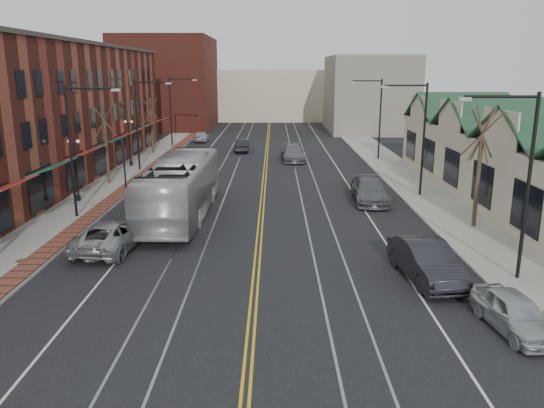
{
  "coord_description": "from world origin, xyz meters",
  "views": [
    {
      "loc": [
        0.8,
        -15.79,
        8.99
      ],
      "look_at": [
        0.71,
        11.81,
        2.0
      ],
      "focal_mm": 35.0,
      "sensor_mm": 36.0,
      "label": 1
    }
  ],
  "objects_px": {
    "transit_bus": "(181,188)",
    "parked_car_c": "(370,191)",
    "parked_suv": "(112,235)",
    "parked_car_d": "(365,187)",
    "parked_car_a": "(514,313)",
    "parked_car_b": "(426,261)"
  },
  "relations": [
    {
      "from": "parked_car_c",
      "to": "parked_car_d",
      "type": "relative_size",
      "value": 1.35
    },
    {
      "from": "parked_car_c",
      "to": "parked_suv",
      "type": "bearing_deg",
      "value": -143.45
    },
    {
      "from": "transit_bus",
      "to": "parked_suv",
      "type": "height_order",
      "value": "transit_bus"
    },
    {
      "from": "parked_suv",
      "to": "parked_car_b",
      "type": "distance_m",
      "value": 15.52
    },
    {
      "from": "parked_suv",
      "to": "parked_car_d",
      "type": "bearing_deg",
      "value": -135.19
    },
    {
      "from": "parked_suv",
      "to": "parked_car_d",
      "type": "height_order",
      "value": "parked_suv"
    },
    {
      "from": "parked_car_c",
      "to": "parked_car_a",
      "type": "bearing_deg",
      "value": -81.93
    },
    {
      "from": "parked_car_b",
      "to": "transit_bus",
      "type": "bearing_deg",
      "value": 133.12
    },
    {
      "from": "parked_suv",
      "to": "parked_car_c",
      "type": "xyz_separation_m",
      "value": [
        15.0,
        10.1,
        0.03
      ]
    },
    {
      "from": "parked_car_b",
      "to": "parked_car_a",
      "type": "bearing_deg",
      "value": -76.55
    },
    {
      "from": "transit_bus",
      "to": "parked_car_c",
      "type": "distance_m",
      "value": 13.1
    },
    {
      "from": "transit_bus",
      "to": "parked_car_a",
      "type": "xyz_separation_m",
      "value": [
        14.3,
        -15.06,
        -1.18
      ]
    },
    {
      "from": "parked_car_c",
      "to": "transit_bus",
      "type": "bearing_deg",
      "value": -160.61
    },
    {
      "from": "parked_suv",
      "to": "parked_car_a",
      "type": "distance_m",
      "value": 18.93
    },
    {
      "from": "parked_car_b",
      "to": "parked_car_d",
      "type": "relative_size",
      "value": 1.27
    },
    {
      "from": "transit_bus",
      "to": "parked_suv",
      "type": "xyz_separation_m",
      "value": [
        -2.5,
        -6.33,
        -1.09
      ]
    },
    {
      "from": "parked_suv",
      "to": "parked_car_c",
      "type": "height_order",
      "value": "parked_car_c"
    },
    {
      "from": "parked_suv",
      "to": "parked_car_d",
      "type": "relative_size",
      "value": 1.36
    },
    {
      "from": "parked_car_a",
      "to": "parked_car_b",
      "type": "distance_m",
      "value": 5.07
    },
    {
      "from": "parked_car_b",
      "to": "parked_car_d",
      "type": "bearing_deg",
      "value": 82.66
    },
    {
      "from": "parked_suv",
      "to": "parked_car_d",
      "type": "xyz_separation_m",
      "value": [
        15.0,
        12.03,
        -0.08
      ]
    },
    {
      "from": "transit_bus",
      "to": "parked_car_b",
      "type": "distance_m",
      "value": 16.24
    }
  ]
}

